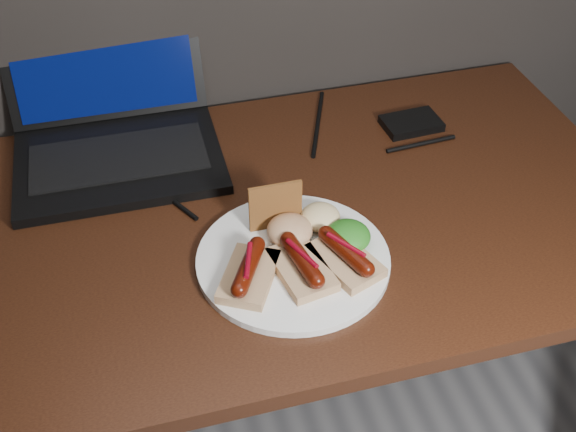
# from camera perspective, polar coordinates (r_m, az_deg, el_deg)

# --- Properties ---
(desk) EXTENTS (1.40, 0.70, 0.75)m
(desk) POSITION_cam_1_polar(r_m,az_deg,el_deg) (1.25, -4.28, -3.46)
(desk) COLOR #381B0E
(desk) RESTS_ON ground
(laptop) EXTENTS (0.37, 0.35, 0.25)m
(laptop) POSITION_cam_1_polar(r_m,az_deg,el_deg) (1.36, -13.66, 7.16)
(laptop) COLOR black
(laptop) RESTS_ON desk
(hard_drive) EXTENTS (0.11, 0.08, 0.02)m
(hard_drive) POSITION_cam_1_polar(r_m,az_deg,el_deg) (1.42, 9.71, 7.23)
(hard_drive) COLOR black
(hard_drive) RESTS_ON desk
(desk_cables) EXTENTS (0.91, 0.36, 0.01)m
(desk_cables) POSITION_cam_1_polar(r_m,az_deg,el_deg) (1.29, -5.83, 3.49)
(desk_cables) COLOR black
(desk_cables) RESTS_ON desk
(plate) EXTENTS (0.35, 0.35, 0.01)m
(plate) POSITION_cam_1_polar(r_m,az_deg,el_deg) (1.11, 0.41, -3.47)
(plate) COLOR white
(plate) RESTS_ON desk
(bread_sausage_left) EXTENTS (0.12, 0.13, 0.04)m
(bread_sausage_left) POSITION_cam_1_polar(r_m,az_deg,el_deg) (1.06, -3.12, -4.43)
(bread_sausage_left) COLOR #D9B380
(bread_sausage_left) RESTS_ON plate
(bread_sausage_center) EXTENTS (0.09, 0.13, 0.04)m
(bread_sausage_center) POSITION_cam_1_polar(r_m,az_deg,el_deg) (1.07, 1.10, -3.90)
(bread_sausage_center) COLOR #D9B380
(bread_sausage_center) RESTS_ON plate
(bread_sausage_right) EXTENTS (0.11, 0.13, 0.04)m
(bread_sausage_right) POSITION_cam_1_polar(r_m,az_deg,el_deg) (1.09, 4.55, -3.20)
(bread_sausage_right) COLOR #D9B380
(bread_sausage_right) RESTS_ON plate
(crispbread) EXTENTS (0.09, 0.01, 0.08)m
(crispbread) POSITION_cam_1_polar(r_m,az_deg,el_deg) (1.13, -1.00, 0.79)
(crispbread) COLOR #945C28
(crispbread) RESTS_ON plate
(salad_greens) EXTENTS (0.07, 0.07, 0.04)m
(salad_greens) POSITION_cam_1_polar(r_m,az_deg,el_deg) (1.12, 4.77, -1.59)
(salad_greens) COLOR #146013
(salad_greens) RESTS_ON plate
(salsa_mound) EXTENTS (0.07, 0.07, 0.04)m
(salsa_mound) POSITION_cam_1_polar(r_m,az_deg,el_deg) (1.12, 0.14, -1.13)
(salsa_mound) COLOR maroon
(salsa_mound) RESTS_ON plate
(coleslaw_mound) EXTENTS (0.06, 0.06, 0.04)m
(coleslaw_mound) POSITION_cam_1_polar(r_m,az_deg,el_deg) (1.15, 2.56, -0.07)
(coleslaw_mound) COLOR beige
(coleslaw_mound) RESTS_ON plate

